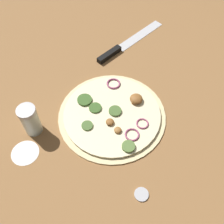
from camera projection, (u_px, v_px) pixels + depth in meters
name	position (u px, v px, depth m)	size (l,w,h in m)	color
ground_plane	(112.00, 116.00, 0.77)	(3.00, 3.00, 0.00)	olive
pizza	(112.00, 114.00, 0.76)	(0.31, 0.31, 0.03)	beige
knife	(120.00, 47.00, 0.93)	(0.09, 0.32, 0.02)	silver
spice_jar	(30.00, 120.00, 0.70)	(0.05, 0.05, 0.10)	silver
loose_cap	(141.00, 194.00, 0.63)	(0.04, 0.04, 0.01)	#B2B2B7
flour_patch	(25.00, 153.00, 0.70)	(0.07, 0.07, 0.00)	white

